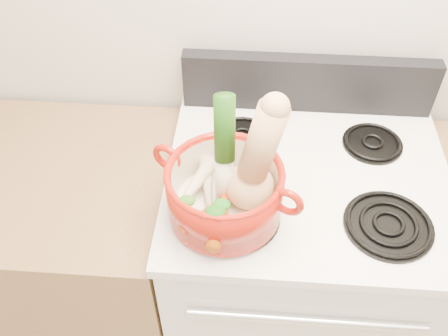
# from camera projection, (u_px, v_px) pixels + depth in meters

# --- Properties ---
(stove_body) EXTENTS (0.76, 0.65, 0.92)m
(stove_body) POSITION_uv_depth(u_px,v_px,m) (291.00, 273.00, 1.72)
(stove_body) COLOR silver
(stove_body) RESTS_ON floor
(cooktop) EXTENTS (0.78, 0.67, 0.03)m
(cooktop) POSITION_uv_depth(u_px,v_px,m) (308.00, 179.00, 1.38)
(cooktop) COLOR white
(cooktop) RESTS_ON stove_body
(control_backsplash) EXTENTS (0.76, 0.05, 0.18)m
(control_backsplash) POSITION_uv_depth(u_px,v_px,m) (308.00, 84.00, 1.51)
(control_backsplash) COLOR black
(control_backsplash) RESTS_ON cooktop
(oven_handle) EXTENTS (0.60, 0.02, 0.02)m
(oven_handle) POSITION_uv_depth(u_px,v_px,m) (306.00, 320.00, 1.25)
(oven_handle) COLOR silver
(oven_handle) RESTS_ON stove_body
(burner_front_left) EXTENTS (0.22, 0.22, 0.02)m
(burner_front_left) POSITION_uv_depth(u_px,v_px,m) (236.00, 215.00, 1.26)
(burner_front_left) COLOR black
(burner_front_left) RESTS_ON cooktop
(burner_front_right) EXTENTS (0.22, 0.22, 0.02)m
(burner_front_right) POSITION_uv_depth(u_px,v_px,m) (389.00, 224.00, 1.24)
(burner_front_right) COLOR black
(burner_front_right) RESTS_ON cooktop
(burner_back_left) EXTENTS (0.17, 0.17, 0.02)m
(burner_back_left) POSITION_uv_depth(u_px,v_px,m) (242.00, 136.00, 1.47)
(burner_back_left) COLOR black
(burner_back_left) RESTS_ON cooktop
(burner_back_right) EXTENTS (0.17, 0.17, 0.02)m
(burner_back_right) POSITION_uv_depth(u_px,v_px,m) (373.00, 142.00, 1.45)
(burner_back_right) COLOR black
(burner_back_right) RESTS_ON cooktop
(dutch_oven) EXTENTS (0.37, 0.37, 0.14)m
(dutch_oven) POSITION_uv_depth(u_px,v_px,m) (225.00, 192.00, 1.21)
(dutch_oven) COLOR #9F1509
(dutch_oven) RESTS_ON burner_front_left
(pot_handle_left) EXTENTS (0.08, 0.05, 0.08)m
(pot_handle_left) POSITION_uv_depth(u_px,v_px,m) (167.00, 157.00, 1.22)
(pot_handle_left) COLOR #9F1509
(pot_handle_left) RESTS_ON dutch_oven
(pot_handle_right) EXTENTS (0.08, 0.05, 0.08)m
(pot_handle_right) POSITION_uv_depth(u_px,v_px,m) (288.00, 202.00, 1.12)
(pot_handle_right) COLOR #9F1509
(pot_handle_right) RESTS_ON dutch_oven
(squash) EXTENTS (0.20, 0.15, 0.32)m
(squash) POSITION_uv_depth(u_px,v_px,m) (252.00, 158.00, 1.13)
(squash) COLOR tan
(squash) RESTS_ON dutch_oven
(leek) EXTENTS (0.06, 0.10, 0.32)m
(leek) POSITION_uv_depth(u_px,v_px,m) (224.00, 152.00, 1.14)
(leek) COLOR white
(leek) RESTS_ON dutch_oven
(ginger) EXTENTS (0.08, 0.06, 0.04)m
(ginger) POSITION_uv_depth(u_px,v_px,m) (243.00, 175.00, 1.28)
(ginger) COLOR tan
(ginger) RESTS_ON dutch_oven
(parsnip_0) EXTENTS (0.08, 0.21, 0.06)m
(parsnip_0) POSITION_uv_depth(u_px,v_px,m) (208.00, 187.00, 1.25)
(parsnip_0) COLOR #F1E7C4
(parsnip_0) RESTS_ON dutch_oven
(parsnip_1) EXTENTS (0.11, 0.18, 0.05)m
(parsnip_1) POSITION_uv_depth(u_px,v_px,m) (194.00, 183.00, 1.25)
(parsnip_1) COLOR beige
(parsnip_1) RESTS_ON dutch_oven
(parsnip_2) EXTENTS (0.08, 0.21, 0.06)m
(parsnip_2) POSITION_uv_depth(u_px,v_px,m) (207.00, 178.00, 1.25)
(parsnip_2) COLOR beige
(parsnip_2) RESTS_ON dutch_oven
(parsnip_3) EXTENTS (0.12, 0.18, 0.06)m
(parsnip_3) POSITION_uv_depth(u_px,v_px,m) (192.00, 188.00, 1.22)
(parsnip_3) COLOR #EEE3C1
(parsnip_3) RESTS_ON dutch_oven
(carrot_0) EXTENTS (0.05, 0.18, 0.05)m
(carrot_0) POSITION_uv_depth(u_px,v_px,m) (219.00, 218.00, 1.18)
(carrot_0) COLOR #B84B09
(carrot_0) RESTS_ON dutch_oven
(carrot_1) EXTENTS (0.11, 0.12, 0.04)m
(carrot_1) POSITION_uv_depth(u_px,v_px,m) (202.00, 215.00, 1.18)
(carrot_1) COLOR #BE3E09
(carrot_1) RESTS_ON dutch_oven
(carrot_2) EXTENTS (0.03, 0.17, 0.04)m
(carrot_2) POSITION_uv_depth(u_px,v_px,m) (224.00, 200.00, 1.20)
(carrot_2) COLOR #B73E09
(carrot_2) RESTS_ON dutch_oven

